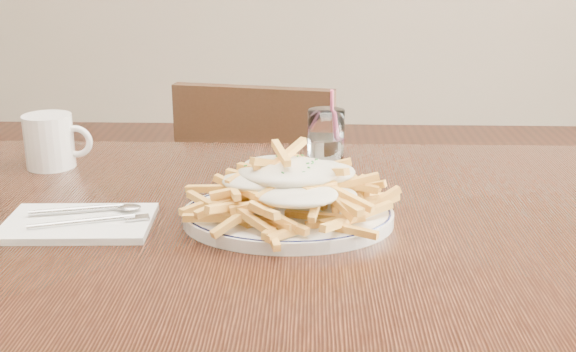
{
  "coord_description": "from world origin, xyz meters",
  "views": [
    {
      "loc": [
        0.04,
        -0.97,
        1.14
      ],
      "look_at": [
        0.0,
        -0.01,
        0.82
      ],
      "focal_mm": 45.0,
      "sensor_mm": 36.0,
      "label": 1
    }
  ],
  "objects_px": {
    "chair_far": "(264,217)",
    "loaded_fries": "(288,181)",
    "coffee_mug": "(51,141)",
    "water_glass": "(326,143)",
    "table": "(285,268)",
    "fries_plate": "(288,216)"
  },
  "relations": [
    {
      "from": "chair_far",
      "to": "water_glass",
      "type": "xyz_separation_m",
      "value": [
        0.14,
        -0.48,
        0.33
      ]
    },
    {
      "from": "fries_plate",
      "to": "loaded_fries",
      "type": "relative_size",
      "value": 1.21
    },
    {
      "from": "table",
      "to": "chair_far",
      "type": "distance_m",
      "value": 0.76
    },
    {
      "from": "loaded_fries",
      "to": "water_glass",
      "type": "relative_size",
      "value": 2.14
    },
    {
      "from": "chair_far",
      "to": "loaded_fries",
      "type": "bearing_deg",
      "value": -83.47
    },
    {
      "from": "fries_plate",
      "to": "water_glass",
      "type": "distance_m",
      "value": 0.27
    },
    {
      "from": "table",
      "to": "chair_far",
      "type": "bearing_deg",
      "value": 96.31
    },
    {
      "from": "table",
      "to": "water_glass",
      "type": "xyz_separation_m",
      "value": [
        0.06,
        0.24,
        0.12
      ]
    },
    {
      "from": "water_glass",
      "to": "coffee_mug",
      "type": "xyz_separation_m",
      "value": [
        -0.48,
        -0.01,
        0.0
      ]
    },
    {
      "from": "table",
      "to": "coffee_mug",
      "type": "height_order",
      "value": "coffee_mug"
    },
    {
      "from": "loaded_fries",
      "to": "coffee_mug",
      "type": "relative_size",
      "value": 2.53
    },
    {
      "from": "loaded_fries",
      "to": "water_glass",
      "type": "height_order",
      "value": "water_glass"
    },
    {
      "from": "loaded_fries",
      "to": "water_glass",
      "type": "distance_m",
      "value": 0.27
    },
    {
      "from": "table",
      "to": "coffee_mug",
      "type": "distance_m",
      "value": 0.5
    },
    {
      "from": "loaded_fries",
      "to": "coffee_mug",
      "type": "height_order",
      "value": "loaded_fries"
    },
    {
      "from": "table",
      "to": "chair_far",
      "type": "relative_size",
      "value": 1.47
    },
    {
      "from": "table",
      "to": "fries_plate",
      "type": "height_order",
      "value": "fries_plate"
    },
    {
      "from": "chair_far",
      "to": "fries_plate",
      "type": "distance_m",
      "value": 0.8
    },
    {
      "from": "table",
      "to": "chair_far",
      "type": "height_order",
      "value": "chair_far"
    },
    {
      "from": "table",
      "to": "water_glass",
      "type": "distance_m",
      "value": 0.28
    },
    {
      "from": "chair_far",
      "to": "loaded_fries",
      "type": "relative_size",
      "value": 2.7
    },
    {
      "from": "table",
      "to": "fries_plate",
      "type": "distance_m",
      "value": 0.09
    }
  ]
}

